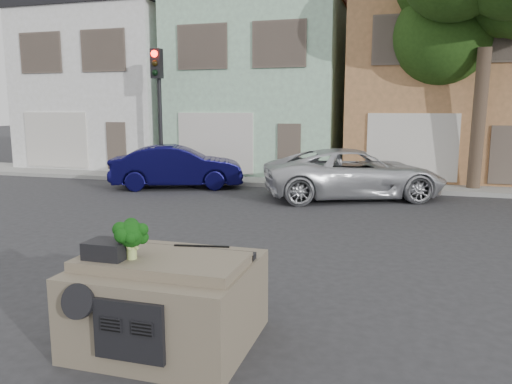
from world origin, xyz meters
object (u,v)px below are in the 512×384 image
at_px(traffic_signal, 159,115).
at_px(broccoli, 131,239).
at_px(navy_sedan, 178,188).
at_px(silver_pickup, 353,198).

xyz_separation_m(traffic_signal, broccoli, (6.20, -12.81, -1.20)).
relative_size(navy_sedan, silver_pickup, 0.82).
xyz_separation_m(silver_pickup, broccoli, (-1.49, -10.98, 1.35)).
bearing_deg(broccoli, traffic_signal, 115.84).
distance_m(navy_sedan, broccoli, 12.33).
distance_m(silver_pickup, broccoli, 11.16).
height_order(silver_pickup, traffic_signal, traffic_signal).
bearing_deg(silver_pickup, traffic_signal, 54.41).
bearing_deg(navy_sedan, silver_pickup, -114.05).
xyz_separation_m(silver_pickup, traffic_signal, (-7.69, 1.83, 2.55)).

